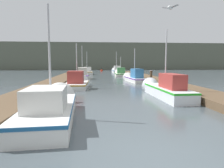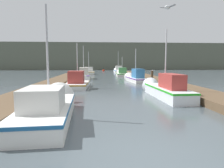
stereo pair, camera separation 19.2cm
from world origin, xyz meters
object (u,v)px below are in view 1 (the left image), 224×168
(fishing_boat_1, at_px, (164,89))
(fishing_boat_3, at_px, (134,78))
(fishing_boat_7, at_px, (116,71))
(mooring_piling_2, at_px, (134,74))
(fishing_boat_4, at_px, (82,75))
(fishing_boat_6, at_px, (87,72))
(fishing_boat_0, at_px, (52,106))
(fishing_boat_5, at_px, (120,73))
(mooring_piling_3, at_px, (74,75))
(mooring_piling_0, at_px, (74,75))
(channel_buoy, at_px, (102,71))
(seagull_lead, at_px, (170,8))
(mooring_piling_1, at_px, (151,77))
(fishing_boat_2, at_px, (77,83))

(fishing_boat_1, distance_m, fishing_boat_3, 10.06)
(fishing_boat_7, relative_size, mooring_piling_2, 6.18)
(fishing_boat_4, bearing_deg, fishing_boat_6, 83.95)
(fishing_boat_0, xyz_separation_m, mooring_piling_2, (7.25, 20.03, 0.06))
(fishing_boat_0, bearing_deg, fishing_boat_5, 73.06)
(mooring_piling_2, distance_m, mooring_piling_3, 8.46)
(fishing_boat_3, distance_m, mooring_piling_0, 8.28)
(fishing_boat_0, height_order, channel_buoy, fishing_boat_0)
(fishing_boat_6, bearing_deg, seagull_lead, -87.64)
(fishing_boat_0, relative_size, channel_buoy, 5.67)
(fishing_boat_3, bearing_deg, mooring_piling_1, -76.58)
(fishing_boat_4, relative_size, mooring_piling_1, 4.09)
(fishing_boat_5, relative_size, mooring_piling_0, 5.93)
(mooring_piling_0, xyz_separation_m, channel_buoy, (4.32, 22.15, -0.33))
(fishing_boat_1, relative_size, fishing_boat_5, 1.06)
(fishing_boat_7, height_order, seagull_lead, fishing_boat_7)
(fishing_boat_4, xyz_separation_m, seagull_lead, (4.34, -20.36, 3.50))
(fishing_boat_4, height_order, seagull_lead, fishing_boat_4)
(fishing_boat_7, bearing_deg, mooring_piling_2, -84.87)
(seagull_lead, bearing_deg, fishing_boat_4, -32.94)
(channel_buoy, relative_size, seagull_lead, 2.28)
(fishing_boat_2, xyz_separation_m, fishing_boat_7, (5.85, 23.72, 0.06))
(fishing_boat_0, relative_size, fishing_boat_3, 1.10)
(mooring_piling_1, bearing_deg, fishing_boat_0, -122.71)
(fishing_boat_7, distance_m, mooring_piling_0, 16.48)
(fishing_boat_1, bearing_deg, mooring_piling_1, 79.23)
(fishing_boat_7, distance_m, mooring_piling_2, 13.24)
(fishing_boat_5, distance_m, mooring_piling_2, 4.63)
(fishing_boat_3, xyz_separation_m, fishing_boat_4, (-6.14, 4.78, 0.06))
(mooring_piling_2, bearing_deg, mooring_piling_3, -175.87)
(fishing_boat_1, height_order, fishing_boat_5, fishing_boat_1)
(fishing_boat_4, xyz_separation_m, fishing_boat_7, (6.06, 14.09, -0.05))
(mooring_piling_0, height_order, mooring_piling_3, mooring_piling_0)
(fishing_boat_4, bearing_deg, fishing_boat_5, 37.29)
(fishing_boat_0, xyz_separation_m, fishing_boat_4, (-0.05, 19.13, 0.07))
(fishing_boat_6, bearing_deg, fishing_boat_1, -81.86)
(mooring_piling_0, bearing_deg, fishing_boat_0, -86.43)
(fishing_boat_1, relative_size, channel_buoy, 5.70)
(fishing_boat_5, bearing_deg, fishing_boat_6, 142.88)
(fishing_boat_2, bearing_deg, fishing_boat_4, 92.85)
(mooring_piling_2, bearing_deg, fishing_boat_2, -123.97)
(fishing_boat_6, bearing_deg, fishing_boat_2, -95.36)
(fishing_boat_1, distance_m, fishing_boat_4, 16.08)
(fishing_boat_2, relative_size, fishing_boat_4, 0.83)
(fishing_boat_0, height_order, seagull_lead, fishing_boat_0)
(fishing_boat_3, distance_m, seagull_lead, 16.08)
(channel_buoy, bearing_deg, fishing_boat_1, -85.34)
(fishing_boat_1, relative_size, fishing_boat_7, 1.01)
(mooring_piling_1, distance_m, mooring_piling_2, 8.84)
(fishing_boat_6, bearing_deg, fishing_boat_3, -73.47)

